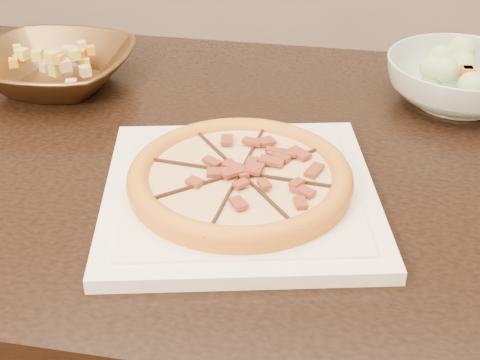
{
  "coord_description": "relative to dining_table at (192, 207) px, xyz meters",
  "views": [
    {
      "loc": [
        0.03,
        -0.93,
        1.23
      ],
      "look_at": [
        -0.05,
        -0.24,
        0.78
      ],
      "focal_mm": 50.0,
      "sensor_mm": 36.0,
      "label": 1
    }
  ],
  "objects": [
    {
      "name": "dining_table",
      "position": [
        0.0,
        0.0,
        0.0
      ],
      "size": [
        1.33,
        0.91,
        0.75
      ],
      "color": "black",
      "rests_on": "floor"
    },
    {
      "name": "plate",
      "position": [
        0.09,
        -0.14,
        0.12
      ],
      "size": [
        0.39,
        0.39,
        0.02
      ],
      "color": "white",
      "rests_on": "dining_table"
    },
    {
      "name": "pizza",
      "position": [
        0.09,
        -0.14,
        0.15
      ],
      "size": [
        0.28,
        0.28,
        0.03
      ],
      "color": "orange",
      "rests_on": "plate"
    },
    {
      "name": "bronze_bowl",
      "position": [
        -0.26,
        0.17,
        0.14
      ],
      "size": [
        0.28,
        0.28,
        0.06
      ],
      "primitive_type": "imported",
      "rotation": [
        0.0,
        0.0,
        -0.09
      ],
      "color": "brown",
      "rests_on": "dining_table"
    },
    {
      "name": "mixed_dish",
      "position": [
        -0.26,
        0.17,
        0.19
      ],
      "size": [
        0.11,
        0.12,
        0.03
      ],
      "color": "tan",
      "rests_on": "bronze_bowl"
    },
    {
      "name": "salad_bowl",
      "position": [
        0.41,
        0.18,
        0.15
      ],
      "size": [
        0.29,
        0.29,
        0.07
      ],
      "primitive_type": "imported",
      "rotation": [
        0.0,
        0.0,
        -0.29
      ],
      "color": "silver",
      "rests_on": "dining_table"
    },
    {
      "name": "salad",
      "position": [
        0.41,
        0.18,
        0.2
      ],
      "size": [
        0.13,
        0.11,
        0.04
      ],
      "color": "#A9C587",
      "rests_on": "salad_bowl"
    }
  ]
}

